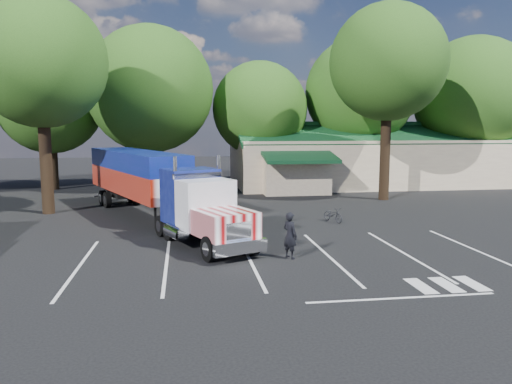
{
  "coord_description": "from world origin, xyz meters",
  "views": [
    {
      "loc": [
        -2.49,
        -24.77,
        5.2
      ],
      "look_at": [
        0.97,
        -1.07,
        2.0
      ],
      "focal_mm": 35.0,
      "sensor_mm": 36.0,
      "label": 1
    }
  ],
  "objects": [
    {
      "name": "ground",
      "position": [
        0.0,
        0.0,
        0.0
      ],
      "size": [
        120.0,
        120.0,
        0.0
      ],
      "primitive_type": "plane",
      "color": "black",
      "rests_on": "ground"
    },
    {
      "name": "event_hall",
      "position": [
        13.74,
        17.81,
        2.21
      ],
      "size": [
        24.2,
        14.12,
        5.55
      ],
      "color": "beige",
      "rests_on": "ground"
    },
    {
      "name": "tree_row_b",
      "position": [
        -13.0,
        17.8,
        7.13
      ],
      "size": [
        8.4,
        8.4,
        11.35
      ],
      "color": "black",
      "rests_on": "ground"
    },
    {
      "name": "tree_row_c",
      "position": [
        -5.0,
        16.2,
        8.04
      ],
      "size": [
        10.0,
        10.0,
        13.05
      ],
      "color": "black",
      "rests_on": "ground"
    },
    {
      "name": "tree_row_d",
      "position": [
        4.0,
        17.5,
        6.58
      ],
      "size": [
        8.0,
        8.0,
        10.6
      ],
      "color": "black",
      "rests_on": "ground"
    },
    {
      "name": "tree_row_e",
      "position": [
        13.0,
        18.0,
        8.09
      ],
      "size": [
        9.6,
        9.6,
        12.9
      ],
      "color": "black",
      "rests_on": "ground"
    },
    {
      "name": "tree_row_f",
      "position": [
        23.0,
        16.8,
        7.79
      ],
      "size": [
        10.4,
        10.4,
        13.0
      ],
      "color": "black",
      "rests_on": "ground"
    },
    {
      "name": "tree_near_left",
      "position": [
        -10.5,
        6.0,
        8.81
      ],
      "size": [
        7.6,
        7.6,
        12.65
      ],
      "color": "black",
      "rests_on": "ground"
    },
    {
      "name": "tree_near_right",
      "position": [
        11.5,
        8.5,
        9.46
      ],
      "size": [
        8.0,
        8.0,
        13.5
      ],
      "color": "black",
      "rests_on": "ground"
    },
    {
      "name": "semi_truck",
      "position": [
        -4.32,
        2.93,
        2.2
      ],
      "size": [
        9.3,
        17.98,
        3.89
      ],
      "rotation": [
        0.0,
        0.0,
        0.4
      ],
      "color": "black",
      "rests_on": "ground"
    },
    {
      "name": "woman",
      "position": [
        1.6,
        -6.0,
        0.92
      ],
      "size": [
        0.74,
        0.8,
        1.84
      ],
      "primitive_type": "imported",
      "rotation": [
        0.0,
        0.0,
        2.16
      ],
      "color": "black",
      "rests_on": "ground"
    },
    {
      "name": "bicycle",
      "position": [
        5.5,
        1.0,
        0.4
      ],
      "size": [
        1.06,
        1.61,
        0.8
      ],
      "primitive_type": "imported",
      "rotation": [
        0.0,
        0.0,
        0.38
      ],
      "color": "black",
      "rests_on": "ground"
    },
    {
      "name": "silver_sedan",
      "position": [
        5.0,
        14.0,
        0.73
      ],
      "size": [
        4.71,
        2.64,
        1.47
      ],
      "primitive_type": "imported",
      "rotation": [
        0.0,
        0.0,
        1.31
      ],
      "color": "#93969A",
      "rests_on": "ground"
    }
  ]
}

